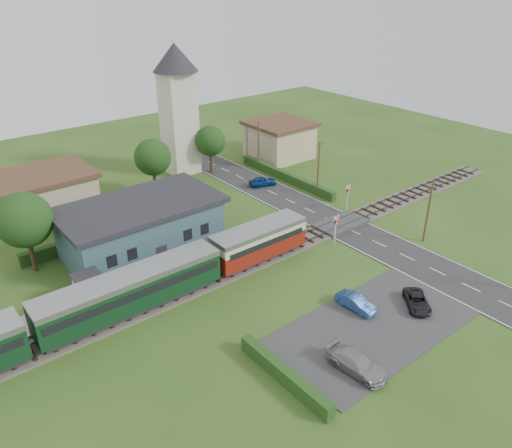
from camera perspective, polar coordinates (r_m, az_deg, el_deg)
ground at (r=49.82m, az=3.54°, el=-4.28°), size 120.00×120.00×0.00m
railway_track at (r=51.04m, az=2.04°, el=-3.27°), size 76.00×3.20×0.49m
road at (r=56.22m, az=11.14°, el=-0.87°), size 6.00×70.00×0.05m
car_park at (r=42.31m, az=13.12°, el=-11.39°), size 17.00×9.00×0.08m
crossing_deck at (r=57.26m, az=9.66°, el=0.04°), size 6.20×3.40×0.45m
platform at (r=48.39m, az=-9.54°, el=-5.36°), size 30.00×3.00×0.45m
equipment_hut at (r=45.01m, az=-18.56°, el=-6.94°), size 2.30×2.30×2.55m
station_building at (r=51.74m, az=-12.98°, el=-0.30°), size 16.00×9.00×5.30m
train at (r=42.02m, az=-17.98°, el=-8.77°), size 43.20×2.90×3.40m
church_tower at (r=70.03m, az=-8.95°, el=13.82°), size 6.00×6.00×17.60m
house_west at (r=62.33m, az=-22.97°, el=3.08°), size 10.80×8.80×5.50m
house_east at (r=77.32m, az=2.72°, el=9.65°), size 8.80×8.80×5.50m
hedge_carpark at (r=36.46m, az=3.30°, el=-16.83°), size 0.80×9.00×1.20m
hedge_roadside at (r=68.78m, az=3.44°, el=5.44°), size 0.80×18.00×1.20m
hedge_station at (r=56.35m, az=-14.85°, el=-0.50°), size 22.00×0.80×1.30m
tree_a at (r=50.42m, az=-24.99°, el=0.39°), size 5.20×5.20×8.00m
tree_b at (r=64.03m, az=-11.73°, el=7.47°), size 4.60×4.60×7.34m
tree_c at (r=70.54m, az=-5.24°, el=9.42°), size 4.20×4.20×6.78m
utility_pole_b at (r=54.72m, az=19.09°, el=1.50°), size 1.40×0.22×7.00m
utility_pole_c at (r=63.69m, az=7.14°, el=6.39°), size 1.40×0.22×7.00m
utility_pole_d at (r=72.04m, az=0.28°, el=9.06°), size 1.40×0.22×7.00m
crossing_signal_near at (r=52.56m, az=9.09°, el=-0.14°), size 0.84×0.28×3.28m
crossing_signal_far at (r=60.36m, az=10.44°, el=3.43°), size 0.84×0.28×3.28m
streetlamp_east at (r=77.02m, az=-1.04°, el=9.79°), size 0.30×0.30×5.15m
car_on_road at (r=66.87m, az=0.77°, el=4.91°), size 3.93×2.56×1.24m
car_park_blue at (r=43.65m, az=11.35°, el=-8.78°), size 1.46×3.71×1.20m
car_park_silver at (r=37.70m, az=11.44°, el=-15.34°), size 2.33×4.81×1.35m
car_park_dark at (r=45.24m, az=17.94°, el=-8.39°), size 3.81×4.04×1.06m
pedestrian_near at (r=51.35m, az=-2.74°, el=-1.60°), size 0.66×0.50×1.64m
pedestrian_far at (r=44.98m, az=-16.62°, el=-7.25°), size 0.91×1.04×1.81m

